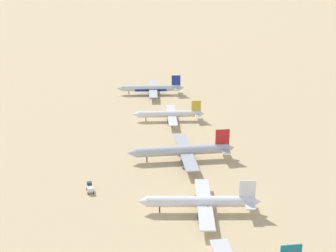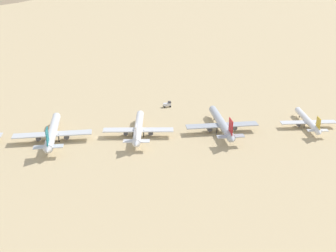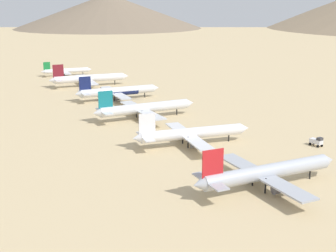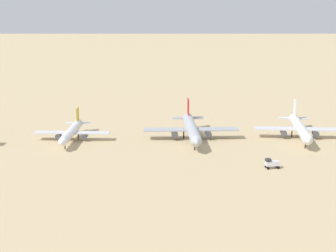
{
  "view_description": "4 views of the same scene",
  "coord_description": "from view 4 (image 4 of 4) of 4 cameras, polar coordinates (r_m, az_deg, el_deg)",
  "views": [
    {
      "loc": [
        11.14,
        162.8,
        112.41
      ],
      "look_at": [
        18.1,
        -100.01,
        6.5
      ],
      "focal_mm": 56.72,
      "sensor_mm": 36.0,
      "label": 1
    },
    {
      "loc": [
        -221.36,
        -44.31,
        101.96
      ],
      "look_at": [
        2.84,
        -40.23,
        6.15
      ],
      "focal_mm": 45.47,
      "sensor_mm": 36.0,
      "label": 2
    },
    {
      "loc": [
        -58.31,
        -191.99,
        56.55
      ],
      "look_at": [
        -4.32,
        -14.54,
        6.32
      ],
      "focal_mm": 49.91,
      "sensor_mm": 36.0,
      "label": 3
    },
    {
      "loc": [
        253.98,
        -55.79,
        62.07
      ],
      "look_at": [
        8.88,
        -82.31,
        5.78
      ],
      "focal_mm": 60.09,
      "sensor_mm": 36.0,
      "label": 4
    }
  ],
  "objects": [
    {
      "name": "parked_jet_1",
      "position": [
        252.91,
        -9.77,
        -0.59
      ],
      "size": [
        41.72,
        33.93,
        12.03
      ],
      "color": "white",
      "rests_on": "ground"
    },
    {
      "name": "parked_jet_2",
      "position": [
        251.06,
        2.39,
        -0.26
      ],
      "size": [
        52.82,
        43.15,
        15.26
      ],
      "color": "#B2B7C1",
      "rests_on": "ground"
    },
    {
      "name": "parked_jet_3",
      "position": [
        259.79,
        13.23,
        -0.21
      ],
      "size": [
        49.9,
        40.46,
        14.41
      ],
      "color": "white",
      "rests_on": "ground"
    },
    {
      "name": "service_truck",
      "position": [
        212.97,
        10.47,
        -3.72
      ],
      "size": [
        3.99,
        5.64,
        3.9
      ],
      "color": "silver",
      "rests_on": "ground"
    }
  ]
}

